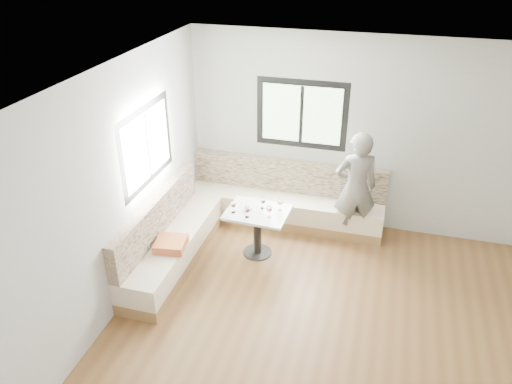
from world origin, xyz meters
TOP-DOWN VIEW (x-y plane):
  - room at (-0.08, 0.08)m, footprint 5.01×5.01m
  - banquette at (-1.59, 1.63)m, footprint 2.90×2.80m
  - table at (-1.23, 1.36)m, footprint 0.84×0.67m
  - person at (-0.03, 2.08)m, footprint 0.69×0.57m
  - olive_ramekin at (-1.35, 1.36)m, footprint 0.10×0.10m
  - wine_glass_a at (-1.52, 1.24)m, footprint 0.08×0.08m
  - wine_glass_b at (-1.32, 1.17)m, footprint 0.08×0.08m
  - wine_glass_c at (-1.04, 1.25)m, footprint 0.08×0.08m
  - wine_glass_d at (-1.18, 1.44)m, footprint 0.08×0.08m
  - wine_glass_e at (-0.95, 1.47)m, footprint 0.08×0.08m

SIDE VIEW (x-z plane):
  - banquette at x=-1.59m, z-range -0.14..0.81m
  - table at x=-1.23m, z-range 0.17..0.83m
  - olive_ramekin at x=-1.35m, z-range 0.67..0.71m
  - wine_glass_a at x=-1.52m, z-range 0.70..0.87m
  - wine_glass_b at x=-1.32m, z-range 0.70..0.87m
  - wine_glass_c at x=-1.04m, z-range 0.70..0.87m
  - wine_glass_d at x=-1.18m, z-range 0.70..0.87m
  - wine_glass_e at x=-0.95m, z-range 0.70..0.87m
  - person at x=-0.03m, z-range 0.00..1.63m
  - room at x=-0.08m, z-range 0.01..2.82m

